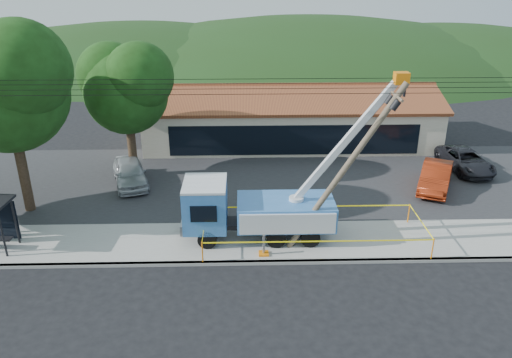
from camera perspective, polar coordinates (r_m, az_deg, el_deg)
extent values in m
plane|color=black|center=(22.28, -2.09, -12.65)|extent=(120.00, 120.00, 0.00)
cube|color=#98958E|center=(23.97, -2.06, -9.56)|extent=(60.00, 0.25, 0.15)
cube|color=#98958E|center=(25.59, -2.03, -7.24)|extent=(60.00, 4.00, 0.15)
cube|color=#28282B|center=(32.74, -1.95, -0.14)|extent=(60.00, 12.00, 0.10)
cube|color=beige|center=(39.87, 3.87, 6.70)|extent=(22.00, 8.00, 3.40)
cube|color=black|center=(36.14, 4.43, 4.46)|extent=(18.04, 0.08, 2.21)
cube|color=maroon|center=(37.36, 4.24, 9.05)|extent=(22.50, 4.53, 1.52)
cube|color=maroon|center=(41.23, 3.71, 10.43)|extent=(22.50, 4.53, 1.52)
cube|color=maroon|center=(39.15, 3.99, 10.70)|extent=(22.50, 0.30, 0.25)
cylinder|color=#332316|center=(30.67, -25.09, 0.91)|extent=(0.56, 0.56, 5.06)
sphere|color=#16330E|center=(29.45, -26.53, 8.79)|extent=(6.30, 6.30, 6.30)
sphere|color=#16330E|center=(27.92, -25.34, 11.25)|extent=(5.04, 5.04, 5.04)
cylinder|color=#332316|center=(33.72, -13.99, 3.60)|extent=(0.56, 0.56, 4.18)
sphere|color=#16330E|center=(32.72, -14.60, 9.56)|extent=(5.25, 5.25, 5.25)
sphere|color=#16330E|center=(33.44, -16.31, 11.33)|extent=(4.20, 4.20, 4.20)
sphere|color=#16330E|center=(31.59, -13.19, 11.34)|extent=(4.20, 4.20, 4.20)
ellipsoid|color=#1E3B15|center=(75.75, -13.50, 12.79)|extent=(78.40, 56.00, 28.00)
ellipsoid|color=#1E3B15|center=(74.82, 6.10, 13.16)|extent=(89.60, 64.00, 32.00)
ellipsoid|color=#1E3B15|center=(79.91, 20.82, 12.46)|extent=(72.80, 52.00, 26.00)
cylinder|color=black|center=(21.74, -2.34, 9.65)|extent=(60.00, 0.02, 0.02)
cylinder|color=black|center=(22.20, -2.33, 10.26)|extent=(60.00, 0.02, 0.02)
cylinder|color=black|center=(22.66, -2.32, 10.84)|extent=(60.00, 0.02, 0.02)
cylinder|color=black|center=(23.03, -2.32, 11.35)|extent=(60.00, 0.02, 0.02)
cylinder|color=black|center=(24.85, -5.59, -6.85)|extent=(0.96, 0.32, 0.96)
cylinder|color=black|center=(26.80, -5.29, -4.45)|extent=(0.96, 0.32, 0.96)
cylinder|color=black|center=(24.83, 2.32, -6.78)|extent=(0.96, 0.32, 0.96)
cylinder|color=black|center=(26.78, 2.01, -4.38)|extent=(0.96, 0.32, 0.96)
cylinder|color=black|center=(24.99, 6.24, -6.69)|extent=(0.96, 0.32, 0.96)
cylinder|color=black|center=(26.93, 5.64, -4.31)|extent=(0.96, 0.32, 0.96)
cube|color=black|center=(25.64, 0.74, -5.03)|extent=(7.02, 1.06, 0.27)
cube|color=#3271B3|center=(25.21, -5.79, -2.96)|extent=(2.13, 2.55, 2.23)
cube|color=silver|center=(24.72, -5.90, -0.53)|extent=(2.13, 2.55, 0.13)
cube|color=black|center=(25.24, -8.10, -2.65)|extent=(0.09, 1.91, 0.96)
cube|color=gray|center=(25.70, -8.21, -4.68)|extent=(0.16, 2.45, 0.53)
cube|color=#3271B3|center=(25.41, 3.39, -3.73)|extent=(4.89, 2.55, 1.28)
cylinder|color=silver|center=(25.25, 4.62, -2.74)|extent=(0.74, 0.74, 0.64)
cube|color=silver|center=(24.34, 10.22, 4.35)|extent=(4.79, 0.30, 6.24)
cube|color=gray|center=(24.32, 11.00, 4.93)|extent=(2.89, 0.19, 3.75)
cube|color=orange|center=(23.93, 16.29, 11.01)|extent=(0.64, 0.53, 0.53)
cube|color=orange|center=(24.43, 0.89, -8.50)|extent=(0.48, 0.48, 0.09)
cube|color=orange|center=(27.79, 6.31, -4.43)|extent=(0.48, 0.48, 0.09)
cylinder|color=brown|center=(23.69, 10.03, 1.07)|extent=(5.21, 0.29, 8.35)
cube|color=brown|center=(23.16, 15.83, 9.10)|extent=(0.15, 1.62, 0.15)
cylinder|color=black|center=(23.59, 15.03, 8.75)|extent=(0.51, 0.32, 0.55)
cylinder|color=black|center=(22.75, 15.63, 8.17)|extent=(0.51, 0.32, 0.55)
cylinder|color=black|center=(26.55, -27.01, -5.54)|extent=(0.11, 0.11, 2.50)
cylinder|color=black|center=(27.51, -25.82, -4.31)|extent=(0.11, 0.11, 2.50)
cylinder|color=orange|center=(23.73, -6.15, -8.31)|extent=(0.06, 0.06, 1.08)
cylinder|color=orange|center=(25.27, 19.53, -7.54)|extent=(0.06, 0.06, 1.08)
cylinder|color=orange|center=(28.28, 17.06, -3.78)|extent=(0.06, 0.06, 1.08)
cylinder|color=orange|center=(26.91, -5.59, -4.21)|extent=(0.06, 0.06, 1.08)
cube|color=yellow|center=(23.65, 7.17, -7.11)|extent=(10.89, 0.01, 0.06)
cube|color=yellow|center=(26.53, 18.35, -4.63)|extent=(0.01, 3.66, 0.06)
cube|color=yellow|center=(26.84, 6.07, -3.15)|extent=(10.89, 0.01, 0.06)
cube|color=yellow|center=(25.07, -5.89, -5.17)|extent=(0.01, 3.66, 0.06)
imported|color=#AAAEB2|center=(33.04, -14.07, -0.73)|extent=(3.26, 5.10, 1.62)
imported|color=maroon|center=(33.40, 19.64, -1.17)|extent=(3.63, 5.15, 1.61)
imported|color=black|center=(37.14, 22.61, 0.84)|extent=(2.84, 5.28, 1.41)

